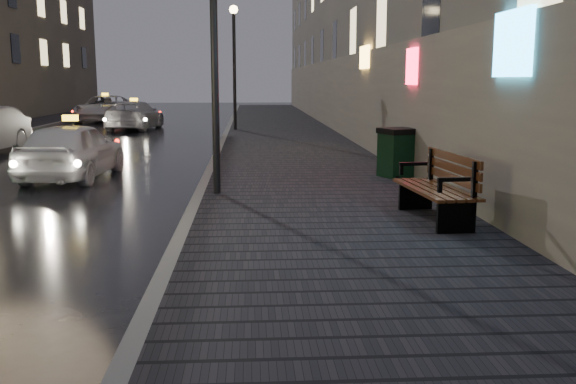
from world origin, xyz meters
name	(u,v)px	position (x,y,z in m)	size (l,w,h in m)	color
ground	(2,314)	(0.00, 0.00, 0.00)	(120.00, 120.00, 0.00)	black
sidewalk	(283,133)	(3.90, 21.00, 0.07)	(4.60, 58.00, 0.15)	black
curb	(227,133)	(1.50, 21.00, 0.07)	(0.20, 58.00, 0.15)	slate
curb_far	(12,134)	(-7.40, 21.00, 0.07)	(0.20, 58.00, 0.15)	slate
building_far_c	(11,31)	(-13.50, 39.00, 5.50)	(6.00, 22.00, 11.00)	#6B6051
lamp_near	(214,15)	(1.85, 6.00, 3.49)	(0.36, 0.36, 5.28)	black
lamp_far	(234,52)	(1.85, 22.00, 3.49)	(0.36, 0.36, 5.28)	black
bench	(440,187)	(5.43, 3.36, 0.68)	(0.88, 2.11, 1.05)	black
trash_bin	(398,152)	(5.80, 7.87, 0.71)	(0.93, 0.93, 1.09)	black
taxi_near	(72,150)	(-1.68, 8.99, 0.68)	(1.61, 4.00, 1.36)	silver
taxi_mid	(134,115)	(-2.88, 24.16, 0.67)	(1.87, 4.59, 1.33)	silver
taxi_far	(106,109)	(-5.50, 30.12, 0.72)	(2.40, 5.21, 1.45)	silver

